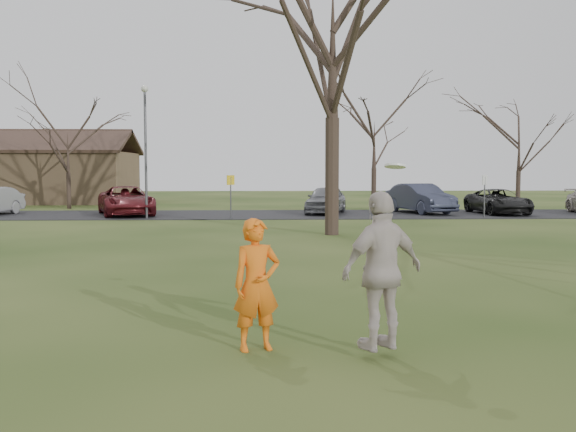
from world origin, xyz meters
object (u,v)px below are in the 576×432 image
(catching_play, at_px, (382,270))
(lamp_post, at_px, (145,135))
(big_tree, at_px, (333,38))
(car_4, at_px, (326,200))
(car_5, at_px, (420,198))
(car_6, at_px, (498,201))
(car_2, at_px, (126,201))
(player_defender, at_px, (257,285))

(catching_play, xyz_separation_m, lamp_post, (-7.03, 22.74, 2.84))
(big_tree, bearing_deg, car_4, 85.66)
(car_5, relative_size, car_6, 1.02)
(catching_play, bearing_deg, car_6, 66.90)
(car_2, bearing_deg, car_5, -14.92)
(car_6, xyz_separation_m, lamp_post, (-17.70, -2.28, 3.29))
(big_tree, bearing_deg, catching_play, -93.66)
(car_4, relative_size, lamp_post, 0.68)
(car_5, distance_m, lamp_post, 14.46)
(player_defender, distance_m, car_5, 26.65)
(car_5, xyz_separation_m, car_6, (3.91, -0.73, -0.13))
(big_tree, bearing_deg, car_5, 61.15)
(player_defender, bearing_deg, car_6, 45.85)
(player_defender, height_order, car_4, player_defender)
(player_defender, xyz_separation_m, car_6, (12.25, 24.57, -0.19))
(car_6, relative_size, big_tree, 0.33)
(car_2, relative_size, car_6, 1.13)
(car_2, distance_m, lamp_post, 4.05)
(car_5, bearing_deg, catching_play, -123.29)
(player_defender, distance_m, big_tree, 16.22)
(car_5, height_order, big_tree, big_tree)
(catching_play, bearing_deg, car_5, 75.28)
(car_6, distance_m, catching_play, 27.20)
(car_4, bearing_deg, player_defender, -82.53)
(car_2, distance_m, catching_play, 26.20)
(car_6, distance_m, lamp_post, 18.14)
(car_5, relative_size, big_tree, 0.34)
(car_5, xyz_separation_m, big_tree, (-5.79, -10.51, 6.19))
(car_4, height_order, catching_play, catching_play)
(car_2, bearing_deg, catching_play, -89.75)
(car_2, relative_size, big_tree, 0.37)
(car_4, relative_size, catching_play, 1.81)
(big_tree, bearing_deg, car_6, 45.24)
(player_defender, relative_size, lamp_post, 0.28)
(car_2, height_order, catching_play, catching_play)
(car_5, relative_size, lamp_post, 0.75)
(car_2, height_order, big_tree, big_tree)
(car_4, relative_size, car_5, 0.91)
(car_4, bearing_deg, lamp_post, -147.01)
(car_2, distance_m, car_6, 19.08)
(car_5, bearing_deg, car_2, 164.98)
(lamp_post, bearing_deg, catching_play, -72.83)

